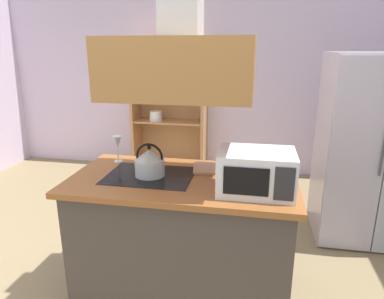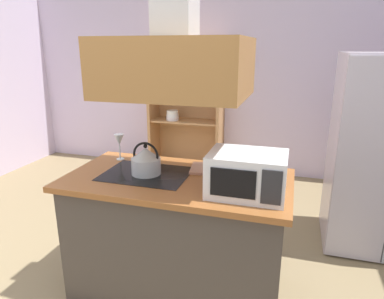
{
  "view_description": "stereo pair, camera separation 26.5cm",
  "coord_description": "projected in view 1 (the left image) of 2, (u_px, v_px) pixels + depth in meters",
  "views": [
    {
      "loc": [
        0.72,
        -1.9,
        1.76
      ],
      "look_at": [
        0.25,
        0.59,
        1.0
      ],
      "focal_mm": 32.09,
      "sensor_mm": 36.0,
      "label": 1
    },
    {
      "loc": [
        0.97,
        -1.84,
        1.76
      ],
      "look_at": [
        0.25,
        0.59,
        1.0
      ],
      "focal_mm": 32.09,
      "sensor_mm": 36.0,
      "label": 2
    }
  ],
  "objects": [
    {
      "name": "wall_back",
      "position": [
        207.0,
        77.0,
        4.86
      ],
      "size": [
        6.0,
        0.12,
        2.7
      ],
      "primitive_type": "cube",
      "color": "silver",
      "rests_on": "ground"
    },
    {
      "name": "refrigerator",
      "position": [
        372.0,
        149.0,
        3.15
      ],
      "size": [
        0.9,
        0.77,
        1.72
      ],
      "color": "#BFB3BF",
      "rests_on": "ground"
    },
    {
      "name": "cutting_board",
      "position": [
        217.0,
        168.0,
        2.51
      ],
      "size": [
        0.37,
        0.29,
        0.02
      ],
      "primitive_type": "cube",
      "rotation": [
        0.0,
        0.0,
        0.15
      ],
      "color": "tan",
      "rests_on": "kitchen_island"
    },
    {
      "name": "kettle",
      "position": [
        150.0,
        162.0,
        2.36
      ],
      "size": [
        0.21,
        0.21,
        0.23
      ],
      "color": "silver",
      "rests_on": "kitchen_island"
    },
    {
      "name": "dish_cabinet",
      "position": [
        170.0,
        115.0,
        4.9
      ],
      "size": [
        1.04,
        0.4,
        1.86
      ],
      "color": "tan",
      "rests_on": "ground"
    },
    {
      "name": "kitchen_island",
      "position": [
        183.0,
        235.0,
        2.48
      ],
      "size": [
        1.55,
        0.82,
        0.9
      ],
      "color": "#423A33",
      "rests_on": "ground"
    },
    {
      "name": "range_hood",
      "position": [
        181.0,
        48.0,
        2.11
      ],
      "size": [
        0.9,
        0.7,
        1.24
      ],
      "color": "#A56F38"
    },
    {
      "name": "microwave",
      "position": [
        256.0,
        172.0,
        2.09
      ],
      "size": [
        0.46,
        0.35,
        0.26
      ],
      "color": "silver",
      "rests_on": "kitchen_island"
    },
    {
      "name": "wine_glass_on_counter",
      "position": [
        117.0,
        143.0,
        2.64
      ],
      "size": [
        0.08,
        0.08,
        0.21
      ],
      "color": "silver",
      "rests_on": "kitchen_island"
    }
  ]
}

